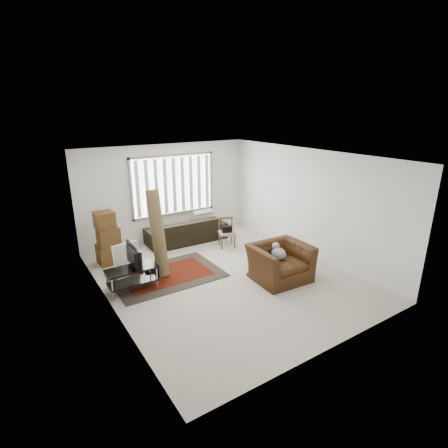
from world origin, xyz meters
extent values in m
plane|color=beige|center=(0.00, 0.00, 0.00)|extent=(6.00, 6.00, 0.00)
cube|color=white|center=(0.00, 0.00, 2.70)|extent=(5.00, 6.00, 0.02)
cube|color=white|center=(0.00, 3.00, 1.35)|extent=(5.00, 0.02, 2.70)
cube|color=white|center=(0.00, -3.00, 1.35)|extent=(5.00, 0.02, 2.70)
cube|color=white|center=(-2.50, 0.00, 1.35)|extent=(0.02, 6.00, 2.70)
cube|color=white|center=(2.50, 0.00, 1.35)|extent=(0.02, 6.00, 2.70)
cube|color=white|center=(0.20, 2.98, 1.55)|extent=(2.40, 0.01, 1.60)
cube|color=gray|center=(0.20, 2.96, 1.55)|extent=(2.52, 0.06, 1.72)
cube|color=white|center=(0.20, 2.92, 1.55)|extent=(2.40, 0.02, 1.55)
cube|color=black|center=(-1.08, 0.75, 0.01)|extent=(2.42, 1.62, 0.02)
cube|color=#4F1407|center=(-1.08, 0.75, 0.02)|extent=(1.91, 1.11, 0.00)
cube|color=black|center=(-1.95, 0.50, 0.49)|extent=(1.03, 0.46, 0.04)
cube|color=black|center=(-1.95, 0.50, 0.21)|extent=(0.99, 0.43, 0.03)
cylinder|color=#B2B2B7|center=(-2.41, 0.30, 0.26)|extent=(0.03, 0.03, 0.51)
cylinder|color=#B2B2B7|center=(-1.49, 0.30, 0.26)|extent=(0.03, 0.03, 0.51)
cylinder|color=#B2B2B7|center=(-2.41, 0.69, 0.26)|extent=(0.03, 0.03, 0.51)
cylinder|color=#B2B2B7|center=(-1.49, 0.69, 0.26)|extent=(0.03, 0.03, 0.51)
imported|color=black|center=(-1.95, 0.50, 0.75)|extent=(0.11, 0.83, 0.48)
cube|color=black|center=(-1.38, 0.88, 0.17)|extent=(0.38, 0.38, 0.30)
cube|color=brown|center=(-1.96, 2.16, 0.24)|extent=(0.55, 0.50, 0.48)
cube|color=brown|center=(-1.94, 2.13, 0.70)|extent=(0.50, 0.45, 0.43)
cube|color=brown|center=(-1.98, 2.18, 1.10)|extent=(0.45, 0.45, 0.38)
cube|color=silver|center=(-1.81, 1.24, 0.39)|extent=(0.63, 0.29, 0.77)
cylinder|color=brown|center=(-1.16, 0.93, 0.98)|extent=(0.34, 0.62, 1.96)
imported|color=black|center=(0.30, 2.45, 0.44)|extent=(2.30, 1.05, 0.87)
cube|color=#836B55|center=(1.04, 1.48, 0.40)|extent=(0.55, 0.55, 0.05)
cylinder|color=brown|center=(0.80, 1.38, 0.20)|extent=(0.04, 0.04, 0.40)
cylinder|color=brown|center=(1.14, 1.25, 0.20)|extent=(0.04, 0.04, 0.40)
cylinder|color=brown|center=(0.93, 1.71, 0.20)|extent=(0.04, 0.04, 0.40)
cylinder|color=brown|center=(1.27, 1.58, 0.20)|extent=(0.04, 0.04, 0.40)
cube|color=brown|center=(1.10, 1.65, 0.76)|extent=(0.39, 0.18, 0.06)
cube|color=brown|center=(0.94, 1.72, 0.59)|extent=(0.05, 0.05, 0.40)
cube|color=brown|center=(1.27, 1.59, 0.59)|extent=(0.05, 0.05, 0.40)
cube|color=black|center=(1.04, 1.48, 0.50)|extent=(0.30, 0.24, 0.17)
imported|color=#3A1F0B|center=(0.96, -0.75, 0.45)|extent=(1.28, 1.13, 0.91)
ellipsoid|color=#59595B|center=(0.96, -0.75, 0.59)|extent=(0.27, 0.34, 0.22)
sphere|color=#59595B|center=(0.97, -0.58, 0.72)|extent=(0.17, 0.17, 0.17)
camera|label=1|loc=(-3.88, -5.96, 3.62)|focal=28.00mm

